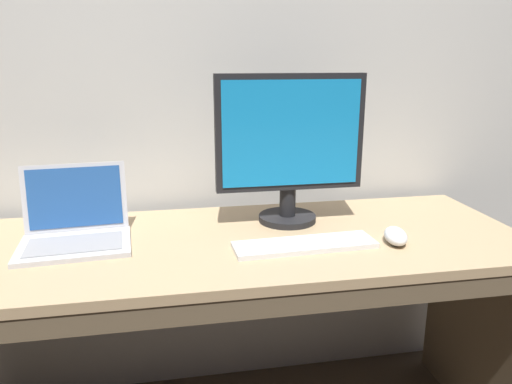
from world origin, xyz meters
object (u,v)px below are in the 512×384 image
at_px(wired_keyboard, 305,245).
at_px(computer_mouse, 396,236).
at_px(external_monitor, 290,144).
at_px(laptop_silver, 75,226).

height_order(wired_keyboard, computer_mouse, computer_mouse).
distance_m(external_monitor, wired_keyboard, 0.33).
bearing_deg(laptop_silver, external_monitor, 5.09).
bearing_deg(computer_mouse, external_monitor, 151.86).
relative_size(wired_keyboard, computer_mouse, 3.54).
height_order(laptop_silver, computer_mouse, laptop_silver).
distance_m(wired_keyboard, computer_mouse, 0.27).
relative_size(laptop_silver, wired_keyboard, 0.78).
bearing_deg(wired_keyboard, external_monitor, 88.07).
bearing_deg(computer_mouse, wired_keyboard, -169.71).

